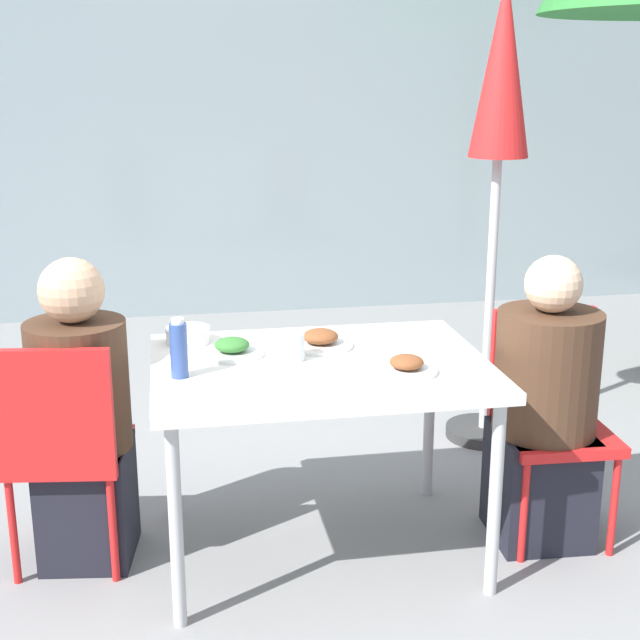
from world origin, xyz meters
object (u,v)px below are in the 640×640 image
object	(u,v)px
salad_bowl	(188,335)
chair_left	(63,440)
person_left	(82,423)
bottle	(179,349)
chair_right	(549,406)
drinking_cup	(294,347)
person_right	(544,413)
closed_umbrella	(500,113)

from	to	relation	value
salad_bowl	chair_left	bearing A→B (deg)	-149.75
chair_left	person_left	distance (m)	0.10
bottle	salad_bowl	bearing A→B (deg)	84.01
chair_right	drinking_cup	distance (m)	1.02
person_left	bottle	bearing A→B (deg)	-21.41
chair_left	salad_bowl	bearing A→B (deg)	37.98
person_right	person_left	bearing A→B (deg)	-2.61
bottle	drinking_cup	bearing A→B (deg)	14.95
chair_right	closed_umbrella	bearing A→B (deg)	-92.89
salad_bowl	person_right	bearing A→B (deg)	-14.81
chair_left	person_left	world-z (taller)	person_left
chair_left	person_right	size ratio (longest dim) A/B	0.78
bottle	person_left	bearing A→B (deg)	150.86
closed_umbrella	salad_bowl	bearing A→B (deg)	-156.57
salad_bowl	bottle	bearing A→B (deg)	-95.99
chair_left	drinking_cup	size ratio (longest dim) A/B	8.48
person_right	drinking_cup	xyz separation A→B (m)	(-0.92, 0.06, 0.29)
person_left	drinking_cup	world-z (taller)	person_left
closed_umbrella	drinking_cup	bearing A→B (deg)	-139.93
drinking_cup	person_right	bearing A→B (deg)	-3.92
chair_right	drinking_cup	world-z (taller)	chair_right
person_left	chair_right	size ratio (longest dim) A/B	1.31
chair_left	person_right	bearing A→B (deg)	5.18
closed_umbrella	bottle	world-z (taller)	closed_umbrella
closed_umbrella	drinking_cup	world-z (taller)	closed_umbrella
person_right	bottle	distance (m)	1.36
person_left	drinking_cup	xyz separation A→B (m)	(0.75, -0.09, 0.27)
person_right	drinking_cup	size ratio (longest dim) A/B	10.87
person_left	closed_umbrella	distance (m)	2.22
chair_right	closed_umbrella	xyz separation A→B (m)	(0.08, 0.87, 1.04)
chair_left	person_left	xyz separation A→B (m)	(0.06, 0.07, 0.03)
person_left	salad_bowl	distance (m)	0.50
chair_right	salad_bowl	world-z (taller)	chair_right
drinking_cup	chair_right	bearing A→B (deg)	0.89
person_left	bottle	xyz separation A→B (m)	(0.35, -0.19, 0.31)
bottle	salad_bowl	distance (m)	0.39
chair_left	chair_right	xyz separation A→B (m)	(1.78, 0.00, 0.00)
closed_umbrella	drinking_cup	size ratio (longest dim) A/B	21.25
person_right	bottle	bearing A→B (deg)	4.43
bottle	salad_bowl	size ratio (longest dim) A/B	1.22
person_right	drinking_cup	distance (m)	0.97
chair_right	bottle	size ratio (longest dim) A/B	4.22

